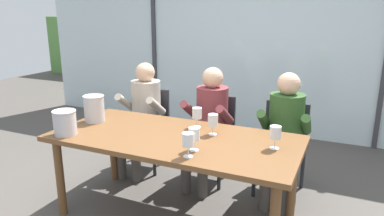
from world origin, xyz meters
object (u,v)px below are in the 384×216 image
wine_glass_spare_empty (197,114)px  chair_left_of_center (212,131)px  person_maroon_top (209,119)px  person_olive_shirt (285,129)px  wine_glass_center_pour (188,141)px  chair_center (283,141)px  wine_glass_near_bucket (213,121)px  wine_glass_by_left_taster (275,133)px  chair_near_curtain (149,122)px  person_beige_jumper (143,110)px  dining_table (174,145)px  ice_bucket_primary (65,122)px  ice_bucket_secondary (94,108)px  wine_glass_by_right_taster (194,135)px

wine_glass_spare_empty → chair_left_of_center: bearing=98.0°
person_maroon_top → wine_glass_spare_empty: bearing=-78.6°
person_olive_shirt → wine_glass_center_pour: (-0.47, -1.08, 0.18)m
chair_center → wine_glass_near_bucket: (-0.45, -0.73, 0.35)m
wine_glass_by_left_taster → wine_glass_near_bucket: (-0.53, 0.10, -0.00)m
chair_near_curtain → person_olive_shirt: 1.55m
person_beige_jumper → wine_glass_center_pour: 1.52m
dining_table → chair_left_of_center: chair_left_of_center is taller
wine_glass_spare_empty → person_beige_jumper: bearing=151.8°
wine_glass_center_pour → ice_bucket_primary: bearing=180.0°
wine_glass_near_bucket → chair_left_of_center: bearing=111.3°
dining_table → person_beige_jumper: bearing=135.9°
chair_center → ice_bucket_secondary: (-1.57, -0.84, 0.36)m
wine_glass_near_bucket → wine_glass_spare_empty: same height
person_maroon_top → wine_glass_by_left_taster: person_maroon_top is taller
chair_center → ice_bucket_primary: size_ratio=4.19×
ice_bucket_secondary → wine_glass_center_pour: ice_bucket_secondary is taller
chair_near_curtain → ice_bucket_primary: (-0.05, -1.21, 0.34)m
person_olive_shirt → chair_near_curtain: bearing=173.0°
chair_near_curtain → wine_glass_center_pour: wine_glass_center_pour is taller
chair_near_curtain → wine_glass_by_left_taster: wine_glass_by_left_taster is taller
dining_table → chair_center: chair_center is taller
person_beige_jumper → wine_glass_spare_empty: (0.84, -0.45, 0.18)m
person_maroon_top → wine_glass_near_bucket: person_maroon_top is taller
chair_left_of_center → wine_glass_center_pour: 1.31m
chair_center → person_olive_shirt: person_olive_shirt is taller
person_olive_shirt → wine_glass_center_pour: 1.19m
person_beige_jumper → wine_glass_by_right_taster: person_beige_jumper is taller
wine_glass_by_left_taster → wine_glass_by_right_taster: size_ratio=1.00×
dining_table → wine_glass_by_left_taster: wine_glass_by_left_taster is taller
wine_glass_by_right_taster → wine_glass_near_bucket: bearing=90.2°
chair_left_of_center → wine_glass_near_bucket: wine_glass_near_bucket is taller
ice_bucket_secondary → wine_glass_by_right_taster: ice_bucket_secondary is taller
wine_glass_near_bucket → wine_glass_spare_empty: bearing=147.1°
chair_center → wine_glass_by_left_taster: size_ratio=4.97×
chair_center → dining_table: bearing=-126.7°
ice_bucket_primary → wine_glass_by_right_taster: ice_bucket_primary is taller
wine_glass_center_pour → chair_center: bearing=70.2°
person_beige_jumper → wine_glass_by_left_taster: size_ratio=6.80×
ice_bucket_secondary → ice_bucket_primary: bearing=-87.2°
wine_glass_by_left_taster → wine_glass_near_bucket: size_ratio=1.00×
chair_near_curtain → ice_bucket_primary: size_ratio=4.19×
chair_center → wine_glass_near_bucket: wine_glass_near_bucket is taller
person_olive_shirt → ice_bucket_primary: size_ratio=5.74×
chair_center → wine_glass_near_bucket: size_ratio=4.97×
chair_near_curtain → wine_glass_center_pour: (1.06, -1.21, 0.35)m
chair_left_of_center → wine_glass_spare_empty: (0.08, -0.60, 0.35)m
ice_bucket_primary → chair_center: bearing=38.3°
person_olive_shirt → wine_glass_near_bucket: person_olive_shirt is taller
dining_table → person_olive_shirt: size_ratio=1.71×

